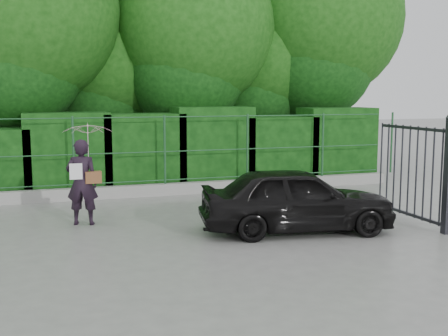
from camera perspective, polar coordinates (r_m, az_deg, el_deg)
name	(u,v)px	position (r m, az deg, el deg)	size (l,w,h in m)	color
ground	(196,238)	(10.49, -2.84, -7.08)	(80.00, 80.00, 0.00)	gray
kerb	(150,190)	(14.75, -7.50, -2.26)	(14.00, 0.25, 0.30)	#9E9E99
fence	(158,150)	(14.65, -6.72, 1.84)	(14.13, 0.06, 1.80)	#1F4E29
hedge	(150,152)	(15.64, -7.49, 1.58)	(14.20, 1.20, 2.28)	black
trees	(164,30)	(18.04, -6.08, 13.80)	(17.10, 6.15, 8.08)	black
gate	(432,169)	(11.72, 20.38, -0.08)	(0.22, 2.33, 2.36)	#26262C
woman	(86,158)	(11.68, -13.82, 1.00)	(1.02, 1.02, 2.07)	black
car	(297,199)	(10.91, 7.38, -3.15)	(1.50, 3.72, 1.27)	black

